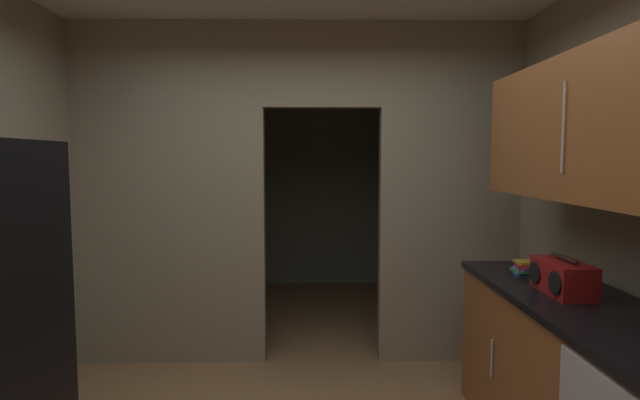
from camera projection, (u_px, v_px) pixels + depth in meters
name	position (u px, v px, depth m)	size (l,w,h in m)	color
kitchen_partition	(292.00, 185.00, 4.00)	(3.54, 0.12, 2.71)	gray
adjoining_room_shell	(303.00, 184.00, 5.79)	(3.54, 2.59, 2.71)	gray
upper_cabinet_counterside	(602.00, 127.00, 2.31)	(0.36, 1.94, 0.70)	brown
boombox	(563.00, 277.00, 2.61)	(0.20, 0.38, 0.20)	maroon
book_stack	(525.00, 268.00, 3.04)	(0.15, 0.14, 0.08)	#2D609E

